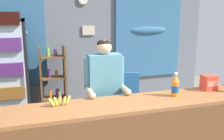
{
  "coord_description": "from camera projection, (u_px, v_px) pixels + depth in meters",
  "views": [
    {
      "loc": [
        -0.92,
        -2.14,
        1.93
      ],
      "look_at": [
        0.02,
        0.89,
        1.2
      ],
      "focal_mm": 41.38,
      "sensor_mm": 36.0,
      "label": 1
    }
  ],
  "objects": [
    {
      "name": "banana_bunch",
      "position": [
        59.0,
        101.0,
        2.79
      ],
      "size": [
        0.27,
        0.06,
        0.16
      ],
      "color": "#CCC14C",
      "rests_on": "stall_counter"
    },
    {
      "name": "drink_fridge",
      "position": [
        3.0,
        65.0,
        4.26
      ],
      "size": [
        0.79,
        0.67,
        1.92
      ],
      "color": "black",
      "rests_on": "ground"
    },
    {
      "name": "stall_counter",
      "position": [
        115.0,
        137.0,
        2.82
      ],
      "size": [
        4.28,
        0.56,
        0.92
      ],
      "color": "#935B33",
      "rests_on": "ground"
    },
    {
      "name": "shopkeeper",
      "position": [
        105.0,
        85.0,
        3.33
      ],
      "size": [
        0.53,
        0.42,
        1.58
      ],
      "color": "#28282D",
      "rests_on": "ground"
    },
    {
      "name": "plastic_lawn_chair",
      "position": [
        127.0,
        90.0,
        4.8
      ],
      "size": [
        0.56,
        0.56,
        0.86
      ],
      "color": "#3884D6",
      "rests_on": "ground"
    },
    {
      "name": "bottle_shelf_rack",
      "position": [
        53.0,
        80.0,
        4.78
      ],
      "size": [
        0.48,
        0.28,
        1.31
      ],
      "color": "brown",
      "rests_on": "ground"
    },
    {
      "name": "back_wall_curtained",
      "position": [
        81.0,
        38.0,
        5.16
      ],
      "size": [
        5.4,
        0.22,
        2.75
      ],
      "color": "slate",
      "rests_on": "ground"
    },
    {
      "name": "soda_bottle_orange_soda",
      "position": [
        175.0,
        86.0,
        3.1
      ],
      "size": [
        0.09,
        0.09,
        0.3
      ],
      "color": "orange",
      "rests_on": "stall_counter"
    },
    {
      "name": "snack_box_crackers",
      "position": [
        209.0,
        82.0,
        3.37
      ],
      "size": [
        0.18,
        0.16,
        0.19
      ],
      "color": "#E5422D",
      "rests_on": "stall_counter"
    }
  ]
}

